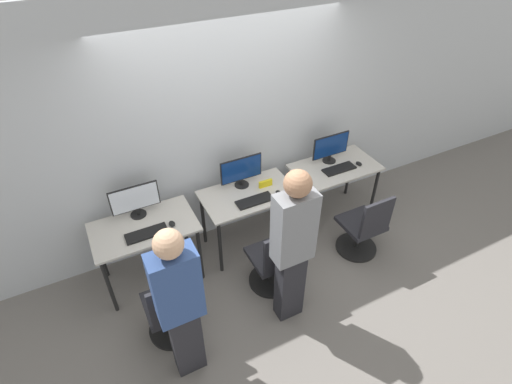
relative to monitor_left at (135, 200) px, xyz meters
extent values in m
plane|color=slate|center=(1.17, -0.50, -0.95)|extent=(20.00, 20.00, 0.00)
cube|color=#B7BCC1|center=(1.17, 0.23, 0.45)|extent=(12.00, 0.05, 2.80)
cube|color=#BCB7AD|center=(0.00, -0.20, -0.21)|extent=(1.04, 0.61, 0.02)
cylinder|color=black|center=(-0.47, -0.45, -0.59)|extent=(0.04, 0.04, 0.73)
cylinder|color=black|center=(0.47, -0.45, -0.59)|extent=(0.04, 0.04, 0.73)
cylinder|color=black|center=(-0.47, 0.06, -0.59)|extent=(0.04, 0.04, 0.73)
cylinder|color=black|center=(0.47, 0.06, -0.59)|extent=(0.04, 0.04, 0.73)
cylinder|color=black|center=(0.00, 0.00, -0.19)|extent=(0.16, 0.16, 0.01)
cylinder|color=black|center=(0.00, 0.00, -0.15)|extent=(0.04, 0.04, 0.07)
cube|color=black|center=(0.00, 0.00, 0.02)|extent=(0.49, 0.01, 0.29)
cube|color=silver|center=(0.00, -0.01, 0.02)|extent=(0.47, 0.01, 0.26)
cube|color=black|center=(0.00, -0.32, -0.19)|extent=(0.41, 0.15, 0.02)
ellipsoid|color=black|center=(0.26, -0.31, -0.18)|extent=(0.06, 0.09, 0.03)
cylinder|color=black|center=(-0.01, -0.93, -0.94)|extent=(0.48, 0.48, 0.03)
cylinder|color=black|center=(-0.01, -0.93, -0.75)|extent=(0.04, 0.04, 0.35)
cube|color=#232328|center=(-0.01, -0.93, -0.55)|extent=(0.44, 0.44, 0.05)
cube|color=#232328|center=(-0.01, -1.13, -0.30)|extent=(0.40, 0.04, 0.44)
cube|color=#232328|center=(0.01, -1.35, -0.57)|extent=(0.25, 0.16, 0.77)
cube|color=navy|center=(0.01, -1.35, 0.16)|extent=(0.36, 0.20, 0.67)
sphere|color=tan|center=(0.01, -1.35, 0.60)|extent=(0.22, 0.22, 0.22)
cube|color=#BCB7AD|center=(1.17, -0.20, -0.21)|extent=(1.04, 0.61, 0.02)
cylinder|color=black|center=(0.70, -0.45, -0.59)|extent=(0.04, 0.04, 0.73)
cylinder|color=black|center=(1.64, -0.45, -0.59)|extent=(0.04, 0.04, 0.73)
cylinder|color=black|center=(0.70, 0.06, -0.59)|extent=(0.04, 0.04, 0.73)
cylinder|color=black|center=(1.64, 0.06, -0.59)|extent=(0.04, 0.04, 0.73)
cylinder|color=black|center=(1.17, -0.02, -0.19)|extent=(0.16, 0.16, 0.01)
cylinder|color=black|center=(1.17, -0.02, -0.15)|extent=(0.04, 0.04, 0.07)
cube|color=black|center=(1.17, -0.02, 0.02)|extent=(0.49, 0.01, 0.29)
cube|color=navy|center=(1.17, -0.03, 0.02)|extent=(0.47, 0.01, 0.26)
cube|color=black|center=(1.17, -0.35, -0.19)|extent=(0.41, 0.15, 0.02)
ellipsoid|color=black|center=(1.46, -0.35, -0.18)|extent=(0.06, 0.09, 0.03)
cylinder|color=black|center=(1.11, -0.84, -0.94)|extent=(0.48, 0.48, 0.03)
cylinder|color=black|center=(1.11, -0.84, -0.75)|extent=(0.04, 0.04, 0.35)
cube|color=#232328|center=(1.11, -0.84, -0.55)|extent=(0.44, 0.44, 0.05)
cube|color=#232328|center=(1.11, -1.04, -0.30)|extent=(0.40, 0.04, 0.44)
cube|color=#232328|center=(1.08, -1.26, -0.55)|extent=(0.25, 0.16, 0.81)
cube|color=slate|center=(1.08, -1.26, 0.21)|extent=(0.36, 0.20, 0.71)
sphere|color=#9E7051|center=(1.08, -1.26, 0.68)|extent=(0.23, 0.23, 0.23)
cube|color=#BCB7AD|center=(2.33, -0.20, -0.21)|extent=(1.04, 0.61, 0.02)
cylinder|color=black|center=(1.87, -0.45, -0.59)|extent=(0.04, 0.04, 0.73)
cylinder|color=black|center=(2.80, -0.45, -0.59)|extent=(0.04, 0.04, 0.73)
cylinder|color=black|center=(1.87, 0.06, -0.59)|extent=(0.04, 0.04, 0.73)
cylinder|color=black|center=(2.80, 0.06, -0.59)|extent=(0.04, 0.04, 0.73)
cylinder|color=black|center=(2.33, -0.06, -0.19)|extent=(0.16, 0.16, 0.01)
cylinder|color=black|center=(2.33, -0.06, -0.15)|extent=(0.04, 0.04, 0.07)
cube|color=black|center=(2.33, -0.06, 0.02)|extent=(0.49, 0.01, 0.29)
cube|color=navy|center=(2.33, -0.07, 0.02)|extent=(0.47, 0.01, 0.26)
cube|color=black|center=(2.33, -0.27, -0.19)|extent=(0.41, 0.15, 0.02)
ellipsoid|color=black|center=(2.61, -0.29, -0.18)|extent=(0.06, 0.09, 0.03)
cylinder|color=black|center=(2.26, -0.86, -0.94)|extent=(0.48, 0.48, 0.03)
cylinder|color=black|center=(2.26, -0.86, -0.75)|extent=(0.04, 0.04, 0.35)
cube|color=#232328|center=(2.26, -0.86, -0.55)|extent=(0.44, 0.44, 0.05)
cube|color=#232328|center=(2.26, -1.06, -0.30)|extent=(0.40, 0.04, 0.44)
cube|color=yellow|center=(1.40, -0.17, -0.16)|extent=(0.16, 0.03, 0.08)
camera|label=1|loc=(-0.32, -3.30, 2.53)|focal=28.00mm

